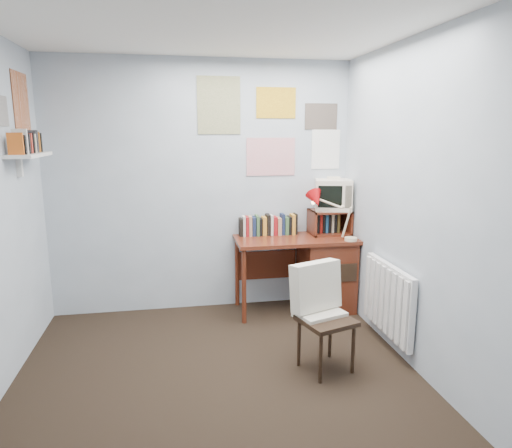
{
  "coord_description": "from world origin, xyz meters",
  "views": [
    {
      "loc": [
        -0.29,
        -2.81,
        1.81
      ],
      "look_at": [
        0.41,
        1.02,
        1.01
      ],
      "focal_mm": 32.0,
      "sensor_mm": 36.0,
      "label": 1
    }
  ],
  "objects": [
    {
      "name": "ground",
      "position": [
        0.0,
        0.0,
        0.0
      ],
      "size": [
        3.5,
        3.5,
        0.0
      ],
      "primitive_type": "plane",
      "color": "black",
      "rests_on": "ground"
    },
    {
      "name": "back_wall",
      "position": [
        0.0,
        1.75,
        1.25
      ],
      "size": [
        3.0,
        0.02,
        2.5
      ],
      "primitive_type": "cube",
      "color": "#AFBBC9",
      "rests_on": "ground"
    },
    {
      "name": "right_wall",
      "position": [
        1.5,
        0.0,
        1.25
      ],
      "size": [
        0.02,
        3.5,
        2.5
      ],
      "primitive_type": "cube",
      "color": "#AFBBC9",
      "rests_on": "ground"
    },
    {
      "name": "ceiling",
      "position": [
        0.0,
        0.0,
        2.5
      ],
      "size": [
        3.0,
        3.5,
        0.02
      ],
      "primitive_type": "cube",
      "color": "white",
      "rests_on": "back_wall"
    },
    {
      "name": "desk",
      "position": [
        1.17,
        1.48,
        0.41
      ],
      "size": [
        1.2,
        0.55,
        0.76
      ],
      "color": "#5E2515",
      "rests_on": "ground"
    },
    {
      "name": "desk_chair",
      "position": [
        0.82,
        0.27,
        0.4
      ],
      "size": [
        0.51,
        0.49,
        0.8
      ],
      "primitive_type": "cube",
      "rotation": [
        0.0,
        0.0,
        0.31
      ],
      "color": "black",
      "rests_on": "ground"
    },
    {
      "name": "desk_lamp",
      "position": [
        1.4,
        1.26,
        0.98
      ],
      "size": [
        0.37,
        0.34,
        0.43
      ],
      "primitive_type": "cube",
      "rotation": [
        0.0,
        0.0,
        -0.31
      ],
      "color": "red",
      "rests_on": "desk"
    },
    {
      "name": "tv_riser",
      "position": [
        1.29,
        1.59,
        0.89
      ],
      "size": [
        0.4,
        0.3,
        0.25
      ],
      "primitive_type": "cube",
      "color": "#5E2515",
      "rests_on": "desk"
    },
    {
      "name": "crt_tv",
      "position": [
        1.33,
        1.61,
        1.18
      ],
      "size": [
        0.43,
        0.41,
        0.34
      ],
      "primitive_type": "cube",
      "rotation": [
        0.0,
        0.0,
        -0.26
      ],
      "color": "beige",
      "rests_on": "tv_riser"
    },
    {
      "name": "book_row",
      "position": [
        0.66,
        1.66,
        0.87
      ],
      "size": [
        0.6,
        0.14,
        0.22
      ],
      "primitive_type": "cube",
      "color": "#5E2515",
      "rests_on": "desk"
    },
    {
      "name": "radiator",
      "position": [
        1.46,
        0.55,
        0.42
      ],
      "size": [
        0.09,
        0.8,
        0.6
      ],
      "primitive_type": "cube",
      "color": "white",
      "rests_on": "right_wall"
    },
    {
      "name": "wall_shelf",
      "position": [
        -1.4,
        1.1,
        1.62
      ],
      "size": [
        0.2,
        0.62,
        0.24
      ],
      "primitive_type": "cube",
      "color": "white",
      "rests_on": "left_wall"
    },
    {
      "name": "posters_back",
      "position": [
        0.7,
        1.74,
        1.85
      ],
      "size": [
        1.2,
        0.01,
        0.9
      ],
      "primitive_type": "cube",
      "color": "white",
      "rests_on": "back_wall"
    },
    {
      "name": "posters_left",
      "position": [
        -1.49,
        1.1,
        2.0
      ],
      "size": [
        0.01,
        0.7,
        0.6
      ],
      "primitive_type": "cube",
      "color": "white",
      "rests_on": "left_wall"
    }
  ]
}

